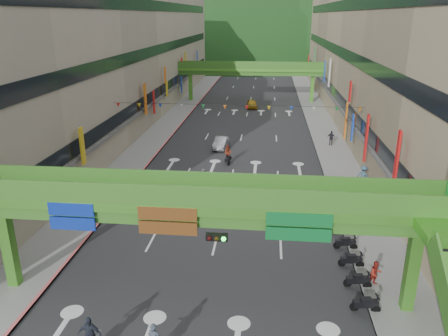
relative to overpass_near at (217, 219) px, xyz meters
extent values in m
cube|color=#28282B|center=(-0.93, 44.62, -5.20)|extent=(18.00, 140.00, 0.02)
cube|color=gray|center=(-11.93, 44.62, -5.13)|extent=(4.00, 140.00, 0.15)
cube|color=gray|center=(10.07, 44.62, -5.13)|extent=(4.00, 140.00, 0.15)
cube|color=#CC5959|center=(-10.03, 44.62, -5.12)|extent=(0.20, 140.00, 0.18)
cube|color=gray|center=(8.17, 44.62, -5.12)|extent=(0.20, 140.00, 0.18)
cube|color=#9E937F|center=(-19.93, 44.62, 4.29)|extent=(12.00, 95.00, 19.00)
cube|color=black|center=(-13.88, 44.62, -1.01)|extent=(0.08, 90.25, 1.40)
cube|color=black|center=(-13.88, 44.62, 4.99)|extent=(0.08, 90.25, 1.40)
cube|color=black|center=(-13.88, 44.62, 10.99)|extent=(0.08, 90.25, 1.40)
cube|color=gray|center=(18.07, 44.62, 4.29)|extent=(12.00, 95.00, 19.00)
cube|color=black|center=(12.02, 44.62, -1.01)|extent=(0.08, 90.25, 1.40)
cube|color=black|center=(12.02, 44.62, 4.99)|extent=(0.08, 90.25, 1.40)
cube|color=black|center=(12.02, 44.62, 10.99)|extent=(0.08, 90.25, 1.40)
cube|color=#4C9E2D|center=(-0.93, 0.62, 0.54)|extent=(28.00, 2.20, 0.50)
cube|color=#387223|center=(-0.93, 0.62, -0.06)|extent=(28.00, 1.76, 0.70)
cube|color=#4C9E2D|center=(-11.93, 0.62, -2.81)|extent=(0.60, 0.60, 4.80)
cube|color=#4C9E2D|center=(10.07, 0.62, -2.81)|extent=(0.60, 0.60, 4.80)
cube|color=#387223|center=(-0.93, -0.42, 1.34)|extent=(28.00, 0.12, 1.10)
cube|color=#387223|center=(-0.93, 1.66, 1.34)|extent=(28.00, 0.12, 1.10)
cube|color=navy|center=(-7.43, -0.46, -0.06)|extent=(2.40, 0.12, 1.50)
cube|color=#593314|center=(-2.43, -0.46, -0.06)|extent=(3.00, 0.12, 1.50)
cube|color=#0C5926|center=(4.07, -0.46, -0.06)|extent=(3.20, 0.12, 1.50)
cube|color=black|center=(0.07, -0.61, -0.71)|extent=(1.10, 0.28, 0.35)
cube|color=#4C9E2D|center=(-0.93, 59.62, 0.54)|extent=(28.00, 2.20, 0.50)
cube|color=#387223|center=(-0.93, 59.62, -0.06)|extent=(28.00, 1.76, 0.70)
cube|color=#4C9E2D|center=(-11.93, 59.62, -2.81)|extent=(0.60, 0.60, 4.80)
cube|color=#4C9E2D|center=(10.07, 59.62, -2.81)|extent=(0.60, 0.60, 4.80)
cube|color=#387223|center=(-0.93, 58.58, 1.34)|extent=(28.00, 0.12, 1.10)
cube|color=#387223|center=(-0.93, 60.66, 1.34)|extent=(28.00, 0.12, 1.10)
ellipsoid|color=#1C4419|center=(-15.93, 154.62, -5.21)|extent=(168.00, 140.00, 112.00)
ellipsoid|color=#1C4419|center=(24.07, 174.62, -5.21)|extent=(208.00, 176.00, 128.00)
cylinder|color=black|center=(-0.93, 24.62, 0.99)|extent=(26.00, 0.03, 0.03)
cone|color=red|center=(-13.43, 24.62, 0.74)|extent=(0.36, 0.36, 0.40)
cone|color=gold|center=(-11.16, 24.62, 0.74)|extent=(0.36, 0.36, 0.40)
cone|color=#193FB2|center=(-8.89, 24.62, 0.74)|extent=(0.36, 0.36, 0.40)
cone|color=silver|center=(-6.61, 24.62, 0.74)|extent=(0.36, 0.36, 0.40)
cone|color=#198C33|center=(-4.34, 24.62, 0.74)|extent=(0.36, 0.36, 0.40)
cone|color=orange|center=(-2.07, 24.62, 0.74)|extent=(0.36, 0.36, 0.40)
cone|color=red|center=(0.20, 24.62, 0.74)|extent=(0.36, 0.36, 0.40)
cone|color=gold|center=(2.48, 24.62, 0.74)|extent=(0.36, 0.36, 0.40)
cone|color=#193FB2|center=(4.75, 24.62, 0.74)|extent=(0.36, 0.36, 0.40)
cone|color=silver|center=(7.02, 24.62, 0.74)|extent=(0.36, 0.36, 0.40)
cone|color=#198C33|center=(9.29, 24.62, 0.74)|extent=(0.36, 0.36, 0.40)
cone|color=orange|center=(11.57, 24.62, 0.74)|extent=(0.36, 0.36, 0.40)
cube|color=black|center=(-2.49, -3.85, -4.16)|extent=(0.55, 0.20, 0.06)
cube|color=black|center=(-1.66, 23.93, -4.66)|extent=(0.65, 1.35, 0.35)
cube|color=black|center=(-1.66, 23.93, -4.41)|extent=(0.42, 0.61, 0.18)
cube|color=black|center=(-1.79, 24.47, -4.16)|extent=(0.55, 0.19, 0.06)
cylinder|color=black|center=(-1.79, 24.47, -4.96)|extent=(0.21, 0.51, 0.50)
cylinder|color=black|center=(-1.53, 23.40, -4.96)|extent=(0.21, 0.51, 0.50)
imported|color=maroon|center=(-1.66, 23.93, -4.00)|extent=(0.97, 0.83, 1.72)
cube|color=gray|center=(-5.29, -3.83, -4.16)|extent=(0.55, 0.10, 0.06)
imported|color=#232834|center=(-5.32, -4.38, -3.94)|extent=(1.10, 0.52, 1.83)
cube|color=maroon|center=(-3.11, 16.10, -4.66)|extent=(0.66, 1.35, 0.35)
cube|color=maroon|center=(-3.11, 16.10, -4.41)|extent=(0.43, 0.61, 0.18)
cube|color=maroon|center=(-2.97, 16.63, -4.16)|extent=(0.55, 0.19, 0.06)
cylinder|color=black|center=(-2.97, 16.63, -4.96)|extent=(0.22, 0.51, 0.50)
cylinder|color=black|center=(-3.24, 15.57, -4.96)|extent=(0.22, 0.51, 0.50)
imported|color=#3C3E44|center=(-3.11, 16.10, -3.96)|extent=(0.99, 0.77, 1.79)
cube|color=black|center=(7.87, 0.22, -4.66)|extent=(1.33, 0.50, 0.35)
cube|color=black|center=(7.87, 0.22, -4.41)|extent=(0.58, 0.36, 0.18)
cube|color=black|center=(8.41, 0.15, -4.16)|extent=(0.12, 0.55, 0.06)
cylinder|color=black|center=(8.41, 0.15, -4.96)|extent=(0.51, 0.16, 0.50)
cylinder|color=black|center=(7.32, 0.28, -4.96)|extent=(0.51, 0.16, 0.50)
cube|color=black|center=(7.87, 2.42, -4.66)|extent=(1.33, 0.50, 0.35)
cube|color=black|center=(7.87, 2.42, -4.41)|extent=(0.58, 0.36, 0.18)
cube|color=black|center=(8.41, 2.35, -4.16)|extent=(0.12, 0.55, 0.06)
cylinder|color=black|center=(8.41, 2.35, -4.96)|extent=(0.51, 0.16, 0.50)
cylinder|color=black|center=(7.32, 2.48, -4.96)|extent=(0.51, 0.16, 0.50)
cube|color=black|center=(7.87, 4.62, -4.66)|extent=(1.33, 0.50, 0.35)
cube|color=black|center=(7.87, 4.62, -4.41)|extent=(0.58, 0.36, 0.18)
cube|color=black|center=(8.41, 4.55, -4.16)|extent=(0.12, 0.55, 0.06)
cylinder|color=black|center=(8.41, 4.55, -4.96)|extent=(0.51, 0.16, 0.50)
cylinder|color=black|center=(7.32, 4.68, -4.96)|extent=(0.51, 0.16, 0.50)
cube|color=black|center=(7.87, 6.82, -4.66)|extent=(1.33, 0.50, 0.35)
cube|color=black|center=(7.87, 6.82, -4.41)|extent=(0.58, 0.36, 0.18)
cube|color=black|center=(8.41, 6.75, -4.16)|extent=(0.12, 0.55, 0.06)
cylinder|color=black|center=(8.41, 6.75, -4.96)|extent=(0.51, 0.16, 0.50)
cylinder|color=black|center=(7.32, 6.88, -4.96)|extent=(0.51, 0.16, 0.50)
cube|color=black|center=(7.87, 9.02, -4.66)|extent=(1.33, 0.50, 0.35)
cube|color=black|center=(7.87, 9.02, -4.41)|extent=(0.58, 0.36, 0.18)
cube|color=black|center=(8.41, 8.95, -4.16)|extent=(0.12, 0.55, 0.06)
cylinder|color=black|center=(8.41, 8.95, -4.96)|extent=(0.51, 0.16, 0.50)
cylinder|color=black|center=(7.32, 9.08, -4.96)|extent=(0.51, 0.16, 0.50)
imported|color=#A6A8AF|center=(-3.01, 29.62, -4.53)|extent=(1.80, 4.19, 1.34)
imported|color=#C18D20|center=(-0.39, 53.77, -4.50)|extent=(2.08, 4.29, 1.41)
imported|color=maroon|center=(8.87, 2.62, -4.45)|extent=(0.90, 0.81, 1.51)
imported|color=black|center=(10.03, 31.86, -4.34)|extent=(1.08, 0.65, 1.73)
imported|color=#325063|center=(11.27, 18.68, -4.26)|extent=(1.05, 0.95, 1.89)
camera|label=1|loc=(2.39, -19.82, 9.73)|focal=35.00mm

